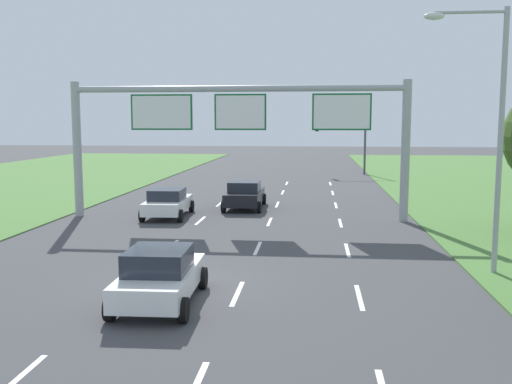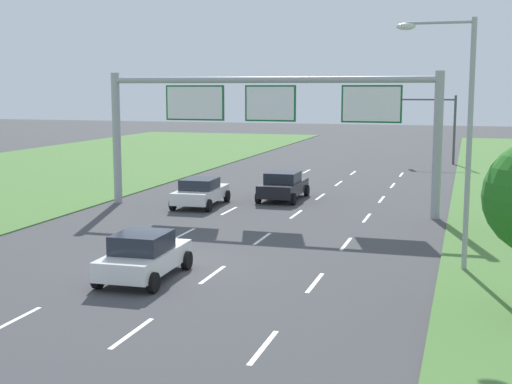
{
  "view_description": "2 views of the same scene",
  "coord_description": "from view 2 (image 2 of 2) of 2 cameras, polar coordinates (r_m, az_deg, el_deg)",
  "views": [
    {
      "loc": [
        3.92,
        -15.91,
        4.95
      ],
      "look_at": [
        1.14,
        11.33,
        1.57
      ],
      "focal_mm": 40.0,
      "sensor_mm": 36.0,
      "label": 1
    },
    {
      "loc": [
        9.8,
        -21.85,
        6.22
      ],
      "look_at": [
        0.48,
        9.31,
        1.44
      ],
      "focal_mm": 50.0,
      "sensor_mm": 36.0,
      "label": 2
    }
  ],
  "objects": [
    {
      "name": "car_mid_lane",
      "position": [
        23.65,
        -8.97,
        -5.04
      ],
      "size": [
        2.18,
        4.09,
        1.56
      ],
      "rotation": [
        0.0,
        0.0,
        0.03
      ],
      "color": "white",
      "rests_on": "ground_plane"
    },
    {
      "name": "ground_plane",
      "position": [
        24.74,
        -7.31,
        -6.28
      ],
      "size": [
        200.0,
        200.0,
        0.0
      ],
      "primitive_type": "plane",
      "color": "#424244"
    },
    {
      "name": "street_lamp",
      "position": [
        24.87,
        15.88,
        5.41
      ],
      "size": [
        2.61,
        0.32,
        8.5
      ],
      "color": "#9EA0A5",
      "rests_on": "ground_plane"
    },
    {
      "name": "car_near_red",
      "position": [
        39.78,
        2.19,
        0.51
      ],
      "size": [
        2.18,
        4.45,
        1.57
      ],
      "rotation": [
        0.0,
        0.0,
        0.0
      ],
      "color": "black",
      "rests_on": "ground_plane"
    },
    {
      "name": "lane_dashes_inner_left",
      "position": [
        30.78,
        -5.77,
        -3.34
      ],
      "size": [
        0.14,
        50.4,
        0.01
      ],
      "color": "white",
      "rests_on": "ground_plane"
    },
    {
      "name": "car_lead_silver",
      "position": [
        37.73,
        -4.46,
        0.01
      ],
      "size": [
        2.31,
        4.46,
        1.49
      ],
      "rotation": [
        0.0,
        0.0,
        0.04
      ],
      "color": "white",
      "rests_on": "ground_plane"
    },
    {
      "name": "lane_dashes_inner_right",
      "position": [
        29.64,
        0.51,
        -3.75
      ],
      "size": [
        0.14,
        50.4,
        0.01
      ],
      "color": "white",
      "rests_on": "ground_plane"
    },
    {
      "name": "sign_gantry",
      "position": [
        35.97,
        1.04,
        6.31
      ],
      "size": [
        17.24,
        0.44,
        7.0
      ],
      "color": "#9EA0A5",
      "rests_on": "ground_plane"
    },
    {
      "name": "traffic_light_mast",
      "position": [
        60.31,
        13.79,
        5.88
      ],
      "size": [
        4.76,
        0.49,
        5.6
      ],
      "color": "#47494F",
      "rests_on": "ground_plane"
    },
    {
      "name": "lane_dashes_slip",
      "position": [
        28.89,
        7.21,
        -4.13
      ],
      "size": [
        0.14,
        50.4,
        0.01
      ],
      "color": "white",
      "rests_on": "ground_plane"
    }
  ]
}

